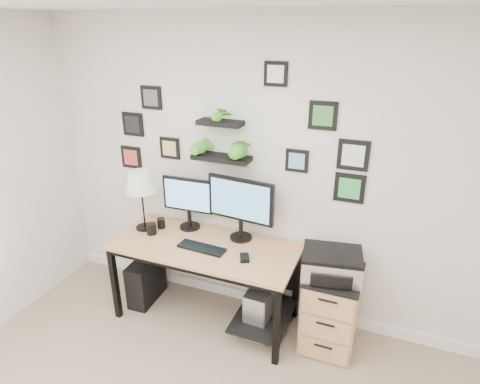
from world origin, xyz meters
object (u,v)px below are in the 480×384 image
at_px(monitor_right, 241,204).
at_px(printer, 332,264).
at_px(pc_tower_grey, 263,307).
at_px(desk, 210,256).
at_px(mug, 151,229).
at_px(monitor_left, 188,200).
at_px(table_lamp, 141,183).
at_px(file_cabinet, 331,309).
at_px(pc_tower_black, 146,280).

bearing_deg(monitor_right, printer, -10.25).
bearing_deg(pc_tower_grey, desk, -178.72).
bearing_deg(mug, pc_tower_grey, 2.32).
relative_size(desk, monitor_left, 3.27).
height_order(desk, pc_tower_grey, desk).
bearing_deg(mug, desk, 3.23).
height_order(monitor_right, mug, monitor_right).
bearing_deg(monitor_left, monitor_right, -1.68).
relative_size(monitor_right, mug, 6.02).
bearing_deg(monitor_left, printer, -6.98).
relative_size(table_lamp, printer, 1.11).
distance_m(desk, file_cabinet, 1.10).
xyz_separation_m(desk, mug, (-0.56, -0.03, 0.17)).
xyz_separation_m(monitor_right, file_cabinet, (0.84, -0.12, -0.75)).
relative_size(monitor_right, file_cabinet, 0.90).
bearing_deg(printer, pc_tower_grey, -177.85).
relative_size(monitor_left, pc_tower_grey, 1.07).
relative_size(desk, table_lamp, 2.89).
height_order(mug, pc_tower_grey, mug).
distance_m(table_lamp, printer, 1.76).
bearing_deg(desk, pc_tower_grey, 1.28).
relative_size(desk, printer, 3.21).
relative_size(desk, monitor_right, 2.64).
bearing_deg(file_cabinet, printer, -134.60).
xyz_separation_m(pc_tower_black, file_cabinet, (1.74, 0.07, 0.12)).
height_order(desk, monitor_left, monitor_left).
distance_m(table_lamp, file_cabinet, 1.94).
distance_m(pc_tower_black, pc_tower_grey, 1.18).
relative_size(table_lamp, mug, 5.51).
bearing_deg(monitor_right, pc_tower_black, -167.80).
bearing_deg(pc_tower_black, pc_tower_grey, -1.29).
height_order(desk, monitor_right, monitor_right).
distance_m(desk, monitor_right, 0.54).
bearing_deg(desk, printer, 1.74).
xyz_separation_m(pc_tower_black, printer, (1.72, 0.05, 0.56)).
bearing_deg(table_lamp, pc_tower_grey, -1.58).
distance_m(mug, pc_tower_grey, 1.20).
bearing_deg(monitor_left, desk, -33.09).
bearing_deg(printer, desk, -178.26).
xyz_separation_m(desk, table_lamp, (-0.68, 0.04, 0.57)).
distance_m(desk, table_lamp, 0.89).
relative_size(pc_tower_grey, file_cabinet, 0.68).
bearing_deg(monitor_left, file_cabinet, -5.73).
relative_size(monitor_right, printer, 1.21).
distance_m(desk, monitor_left, 0.54).
xyz_separation_m(desk, pc_tower_black, (-0.69, -0.02, -0.41)).
distance_m(mug, pc_tower_black, 0.60).
bearing_deg(desk, monitor_right, 40.05).
bearing_deg(desk, monitor_left, 146.91).
xyz_separation_m(mug, pc_tower_grey, (1.05, 0.04, -0.58)).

